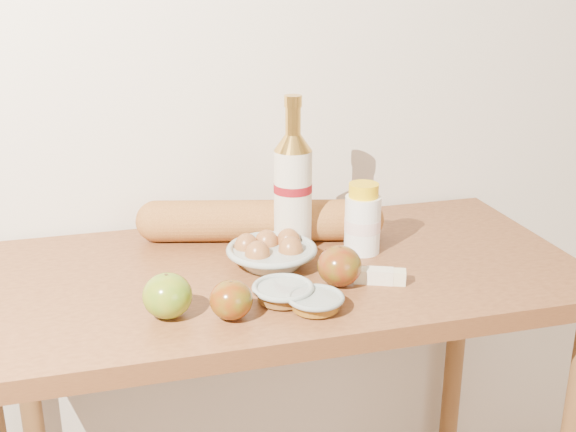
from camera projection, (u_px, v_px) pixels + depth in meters
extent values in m
cube|color=beige|center=(246.00, 48.00, 1.63)|extent=(3.50, 0.02, 2.60)
cube|color=brown|center=(284.00, 276.00, 1.47)|extent=(1.20, 0.60, 0.04)
cylinder|color=brown|center=(34.00, 431.00, 1.72)|extent=(0.05, 0.05, 0.86)
cylinder|color=brown|center=(454.00, 366.00, 1.99)|extent=(0.05, 0.05, 0.86)
cylinder|color=beige|center=(293.00, 200.00, 1.52)|extent=(0.10, 0.10, 0.22)
cylinder|color=maroon|center=(293.00, 188.00, 1.51)|extent=(0.10, 0.10, 0.02)
cone|color=gold|center=(293.00, 142.00, 1.48)|extent=(0.10, 0.10, 0.03)
cylinder|color=gold|center=(293.00, 121.00, 1.46)|extent=(0.04, 0.04, 0.06)
cylinder|color=gold|center=(293.00, 101.00, 1.45)|extent=(0.05, 0.05, 0.02)
cylinder|color=white|center=(362.00, 224.00, 1.52)|extent=(0.08, 0.08, 0.12)
cylinder|color=silver|center=(362.00, 224.00, 1.52)|extent=(0.08, 0.08, 0.03)
cylinder|color=yellow|center=(364.00, 190.00, 1.49)|extent=(0.07, 0.07, 0.03)
torus|color=#98A5A0|center=(272.00, 249.00, 1.46)|extent=(0.20, 0.20, 0.01)
ellipsoid|color=brown|center=(258.00, 256.00, 1.43)|extent=(0.05, 0.05, 0.06)
ellipsoid|color=brown|center=(291.00, 252.00, 1.45)|extent=(0.05, 0.05, 0.06)
ellipsoid|color=brown|center=(267.00, 245.00, 1.49)|extent=(0.05, 0.05, 0.06)
ellipsoid|color=brown|center=(247.00, 248.00, 1.47)|extent=(0.05, 0.05, 0.06)
ellipsoid|color=brown|center=(288.00, 243.00, 1.50)|extent=(0.05, 0.05, 0.06)
cylinder|color=#B47437|center=(260.00, 220.00, 1.59)|extent=(0.46, 0.20, 0.09)
sphere|color=#B47437|center=(157.00, 221.00, 1.59)|extent=(0.11, 0.11, 0.09)
sphere|color=#B47437|center=(363.00, 220.00, 1.59)|extent=(0.11, 0.11, 0.09)
ellipsoid|color=olive|center=(167.00, 296.00, 1.25)|extent=(0.10, 0.10, 0.08)
cylinder|color=#443116|center=(166.00, 278.00, 1.24)|extent=(0.01, 0.01, 0.01)
ellipsoid|color=#8D0707|center=(231.00, 300.00, 1.25)|extent=(0.09, 0.09, 0.07)
cylinder|color=#4D3219|center=(231.00, 284.00, 1.24)|extent=(0.01, 0.01, 0.01)
ellipsoid|color=maroon|center=(339.00, 266.00, 1.37)|extent=(0.09, 0.09, 0.08)
cylinder|color=#4A2D18|center=(340.00, 250.00, 1.36)|extent=(0.01, 0.01, 0.01)
torus|color=#8E9B96|center=(283.00, 288.00, 1.31)|extent=(0.14, 0.14, 0.01)
cylinder|color=brown|center=(283.00, 293.00, 1.31)|extent=(0.12, 0.12, 0.02)
torus|color=gray|center=(316.00, 297.00, 1.28)|extent=(0.12, 0.12, 0.01)
cylinder|color=brown|center=(315.00, 303.00, 1.28)|extent=(0.10, 0.10, 0.02)
cube|color=beige|center=(380.00, 276.00, 1.39)|extent=(0.10, 0.06, 0.03)
cube|color=beige|center=(380.00, 276.00, 1.39)|extent=(0.06, 0.05, 0.03)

